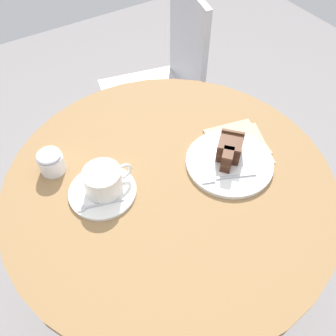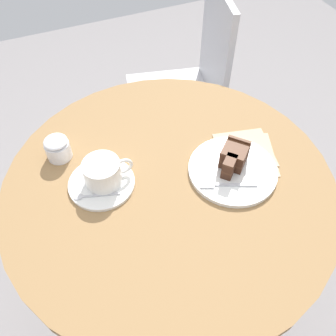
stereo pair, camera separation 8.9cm
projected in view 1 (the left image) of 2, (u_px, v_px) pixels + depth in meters
name	position (u px, v px, depth m)	size (l,w,h in m)	color
ground_plane	(169.00, 286.00, 1.48)	(4.40, 4.40, 0.01)	gray
cafe_table	(170.00, 204.00, 1.01)	(0.86, 0.86, 0.72)	olive
saucer	(103.00, 191.00, 0.89)	(0.17, 0.17, 0.01)	white
coffee_cup	(104.00, 180.00, 0.86)	(0.13, 0.09, 0.07)	white
teaspoon	(95.00, 206.00, 0.86)	(0.11, 0.04, 0.00)	#B7B7BC
cake_plate	(229.00, 162.00, 0.95)	(0.23, 0.23, 0.01)	white
cake_slice	(229.00, 149.00, 0.93)	(0.10, 0.10, 0.06)	#422619
fork	(222.00, 178.00, 0.91)	(0.14, 0.07, 0.00)	#B7B7BC
napkin	(238.00, 144.00, 1.00)	(0.21, 0.21, 0.00)	tan
cafe_chair	(167.00, 77.00, 1.53)	(0.46, 0.46, 0.88)	#BCBCC1
sugar_pot	(51.00, 161.00, 0.92)	(0.07, 0.07, 0.07)	white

